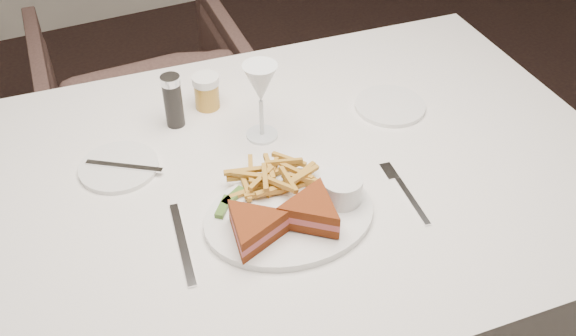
# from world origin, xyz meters

# --- Properties ---
(table) EXTENTS (1.50, 1.07, 0.75)m
(table) POSITION_xyz_m (-0.03, 0.19, 0.38)
(table) COLOR white
(table) RESTS_ON ground
(chair_far) EXTENTS (0.70, 0.66, 0.67)m
(chair_far) POSITION_xyz_m (-0.07, 1.19, 0.34)
(chair_far) COLOR #4A322D
(chair_far) RESTS_ON ground
(table_setting) EXTENTS (0.77, 0.66, 0.18)m
(table_setting) POSITION_xyz_m (-0.05, 0.16, 0.79)
(table_setting) COLOR white
(table_setting) RESTS_ON table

